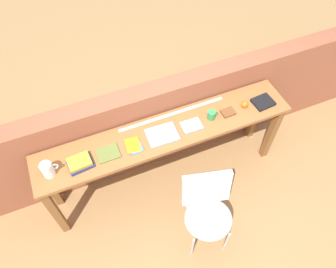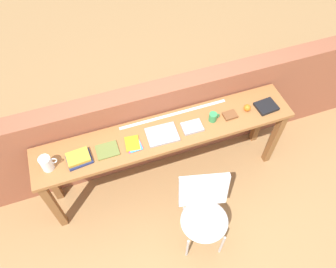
{
  "view_description": "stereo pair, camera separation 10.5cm",
  "coord_description": "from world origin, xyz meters",
  "px_view_note": "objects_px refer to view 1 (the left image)",
  "views": [
    {
      "loc": [
        -0.68,
        -1.39,
        3.34
      ],
      "look_at": [
        0.0,
        0.25,
        0.9
      ],
      "focal_mm": 35.0,
      "sensor_mm": 36.0,
      "label": 1
    },
    {
      "loc": [
        -0.58,
        -1.42,
        3.34
      ],
      "look_at": [
        0.0,
        0.25,
        0.9
      ],
      "focal_mm": 35.0,
      "sensor_mm": 36.0,
      "label": 2
    }
  ],
  "objects_px": {
    "leather_journal_brown": "(228,112)",
    "book_open_centre": "(162,135)",
    "book_stack_leftmost": "(80,163)",
    "magazine_cycling": "(108,153)",
    "book_repair_rightmost": "(263,102)",
    "sports_ball_small": "(245,104)",
    "pitcher_white": "(48,170)",
    "chair_white_moulded": "(208,208)",
    "pamphlet_pile_colourful": "(134,146)",
    "mug": "(212,115)"
  },
  "relations": [
    {
      "from": "chair_white_moulded",
      "to": "pamphlet_pile_colourful",
      "type": "relative_size",
      "value": 4.79
    },
    {
      "from": "mug",
      "to": "chair_white_moulded",
      "type": "bearing_deg",
      "value": -116.68
    },
    {
      "from": "leather_journal_brown",
      "to": "pitcher_white",
      "type": "bearing_deg",
      "value": 178.61
    },
    {
      "from": "chair_white_moulded",
      "to": "book_stack_leftmost",
      "type": "bearing_deg",
      "value": 144.52
    },
    {
      "from": "magazine_cycling",
      "to": "book_open_centre",
      "type": "relative_size",
      "value": 0.69
    },
    {
      "from": "pamphlet_pile_colourful",
      "to": "book_repair_rightmost",
      "type": "xyz_separation_m",
      "value": [
        1.36,
        -0.0,
        0.01
      ]
    },
    {
      "from": "chair_white_moulded",
      "to": "book_open_centre",
      "type": "height_order",
      "value": "book_open_centre"
    },
    {
      "from": "book_open_centre",
      "to": "sports_ball_small",
      "type": "xyz_separation_m",
      "value": [
        0.88,
        0.02,
        0.02
      ]
    },
    {
      "from": "chair_white_moulded",
      "to": "pamphlet_pile_colourful",
      "type": "distance_m",
      "value": 0.88
    },
    {
      "from": "pitcher_white",
      "to": "sports_ball_small",
      "type": "distance_m",
      "value": 1.91
    },
    {
      "from": "pamphlet_pile_colourful",
      "to": "book_repair_rightmost",
      "type": "relative_size",
      "value": 0.93
    },
    {
      "from": "magazine_cycling",
      "to": "leather_journal_brown",
      "type": "xyz_separation_m",
      "value": [
        1.21,
        0.0,
        0.0
      ]
    },
    {
      "from": "book_stack_leftmost",
      "to": "sports_ball_small",
      "type": "distance_m",
      "value": 1.65
    },
    {
      "from": "leather_journal_brown",
      "to": "book_repair_rightmost",
      "type": "xyz_separation_m",
      "value": [
        0.38,
        -0.02,
        0.0
      ]
    },
    {
      "from": "book_open_centre",
      "to": "sports_ball_small",
      "type": "relative_size",
      "value": 4.08
    },
    {
      "from": "chair_white_moulded",
      "to": "book_stack_leftmost",
      "type": "xyz_separation_m",
      "value": [
        -0.94,
        0.67,
        0.38
      ]
    },
    {
      "from": "pitcher_white",
      "to": "pamphlet_pile_colourful",
      "type": "distance_m",
      "value": 0.76
    },
    {
      "from": "chair_white_moulded",
      "to": "book_repair_rightmost",
      "type": "bearing_deg",
      "value": 36.17
    },
    {
      "from": "chair_white_moulded",
      "to": "sports_ball_small",
      "type": "bearing_deg",
      "value": 44.34
    },
    {
      "from": "pamphlet_pile_colourful",
      "to": "sports_ball_small",
      "type": "bearing_deg",
      "value": 1.47
    },
    {
      "from": "book_stack_leftmost",
      "to": "book_open_centre",
      "type": "distance_m",
      "value": 0.77
    },
    {
      "from": "sports_ball_small",
      "to": "book_open_centre",
      "type": "bearing_deg",
      "value": -178.94
    },
    {
      "from": "book_stack_leftmost",
      "to": "magazine_cycling",
      "type": "xyz_separation_m",
      "value": [
        0.25,
        0.01,
        -0.02
      ]
    },
    {
      "from": "pitcher_white",
      "to": "book_open_centre",
      "type": "bearing_deg",
      "value": 0.55
    },
    {
      "from": "pamphlet_pile_colourful",
      "to": "sports_ball_small",
      "type": "distance_m",
      "value": 1.16
    },
    {
      "from": "pitcher_white",
      "to": "magazine_cycling",
      "type": "relative_size",
      "value": 0.93
    },
    {
      "from": "book_stack_leftmost",
      "to": "sports_ball_small",
      "type": "height_order",
      "value": "sports_ball_small"
    },
    {
      "from": "pitcher_white",
      "to": "mug",
      "type": "xyz_separation_m",
      "value": [
        1.55,
        0.02,
        -0.03
      ]
    },
    {
      "from": "leather_journal_brown",
      "to": "pamphlet_pile_colourful",
      "type": "bearing_deg",
      "value": 179.16
    },
    {
      "from": "book_repair_rightmost",
      "to": "book_open_centre",
      "type": "bearing_deg",
      "value": 174.69
    },
    {
      "from": "chair_white_moulded",
      "to": "book_repair_rightmost",
      "type": "xyz_separation_m",
      "value": [
        0.91,
        0.67,
        0.37
      ]
    },
    {
      "from": "mug",
      "to": "sports_ball_small",
      "type": "distance_m",
      "value": 0.36
    },
    {
      "from": "chair_white_moulded",
      "to": "magazine_cycling",
      "type": "xyz_separation_m",
      "value": [
        -0.68,
        0.68,
        0.36
      ]
    },
    {
      "from": "magazine_cycling",
      "to": "sports_ball_small",
      "type": "relative_size",
      "value": 2.82
    },
    {
      "from": "pitcher_white",
      "to": "pamphlet_pile_colourful",
      "type": "relative_size",
      "value": 0.99
    },
    {
      "from": "magazine_cycling",
      "to": "pamphlet_pile_colourful",
      "type": "xyz_separation_m",
      "value": [
        0.24,
        -0.01,
        -0.0
      ]
    },
    {
      "from": "pitcher_white",
      "to": "pamphlet_pile_colourful",
      "type": "bearing_deg",
      "value": -0.27
    },
    {
      "from": "chair_white_moulded",
      "to": "book_repair_rightmost",
      "type": "relative_size",
      "value": 4.48
    },
    {
      "from": "book_stack_leftmost",
      "to": "book_repair_rightmost",
      "type": "xyz_separation_m",
      "value": [
        1.85,
        -0.0,
        -0.01
      ]
    },
    {
      "from": "pitcher_white",
      "to": "book_open_centre",
      "type": "height_order",
      "value": "pitcher_white"
    },
    {
      "from": "mug",
      "to": "book_repair_rightmost",
      "type": "height_order",
      "value": "mug"
    },
    {
      "from": "mug",
      "to": "book_stack_leftmost",
      "type": "bearing_deg",
      "value": -178.87
    },
    {
      "from": "book_open_centre",
      "to": "leather_journal_brown",
      "type": "distance_m",
      "value": 0.69
    },
    {
      "from": "leather_journal_brown",
      "to": "book_open_centre",
      "type": "bearing_deg",
      "value": 178.46
    },
    {
      "from": "pamphlet_pile_colourful",
      "to": "magazine_cycling",
      "type": "bearing_deg",
      "value": 176.97
    },
    {
      "from": "book_open_centre",
      "to": "book_repair_rightmost",
      "type": "distance_m",
      "value": 1.08
    },
    {
      "from": "book_stack_leftmost",
      "to": "mug",
      "type": "relative_size",
      "value": 2.07
    },
    {
      "from": "magazine_cycling",
      "to": "sports_ball_small",
      "type": "distance_m",
      "value": 1.4
    },
    {
      "from": "pamphlet_pile_colourful",
      "to": "mug",
      "type": "height_order",
      "value": "mug"
    },
    {
      "from": "pamphlet_pile_colourful",
      "to": "leather_journal_brown",
      "type": "relative_size",
      "value": 1.43
    }
  ]
}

